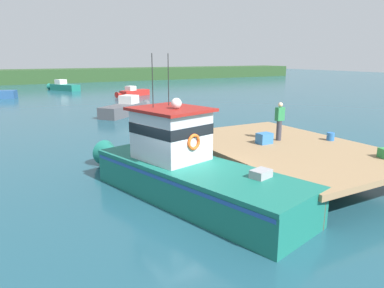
# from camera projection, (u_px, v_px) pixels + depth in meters

# --- Properties ---
(ground_plane) EXTENTS (200.00, 200.00, 0.00)m
(ground_plane) POSITION_uv_depth(u_px,v_px,m) (181.00, 195.00, 12.47)
(ground_plane) COLOR #1E4C5B
(dock) EXTENTS (6.00, 9.00, 1.20)m
(dock) POSITION_uv_depth(u_px,v_px,m) (285.00, 148.00, 14.49)
(dock) COLOR #4C3D2D
(dock) RESTS_ON ground
(main_fishing_boat) EXTENTS (4.50, 9.94, 4.80)m
(main_fishing_boat) POSITION_uv_depth(u_px,v_px,m) (184.00, 168.00, 12.15)
(main_fishing_boat) COLOR #196B5B
(main_fishing_boat) RESTS_ON ground
(crate_stack_mid_dock) EXTENTS (0.62, 0.46, 0.44)m
(crate_stack_mid_dock) POSITION_uv_depth(u_px,v_px,m) (264.00, 138.00, 14.70)
(crate_stack_mid_dock) COLOR #3370B2
(crate_stack_mid_dock) RESTS_ON dock
(bait_bucket) EXTENTS (0.32, 0.32, 0.34)m
(bait_bucket) POSITION_uv_depth(u_px,v_px,m) (331.00, 136.00, 15.27)
(bait_bucket) COLOR #2866B2
(bait_bucket) RESTS_ON dock
(deckhand_by_the_boat) EXTENTS (0.36, 0.22, 1.63)m
(deckhand_by_the_boat) POSITION_uv_depth(u_px,v_px,m) (279.00, 121.00, 15.13)
(deckhand_by_the_boat) COLOR #383842
(deckhand_by_the_boat) RESTS_ON dock
(moored_boat_off_the_point) EXTENTS (5.58, 4.77, 1.56)m
(moored_boat_off_the_point) POSITION_uv_depth(u_px,v_px,m) (126.00, 108.00, 29.58)
(moored_boat_off_the_point) COLOR #4C4C51
(moored_boat_off_the_point) RESTS_ON ground
(moored_boat_outer_mooring) EXTENTS (4.85, 2.80, 1.24)m
(moored_boat_outer_mooring) POSITION_uv_depth(u_px,v_px,m) (133.00, 93.00, 43.65)
(moored_boat_outer_mooring) COLOR red
(moored_boat_outer_mooring) RESTS_ON ground
(moored_boat_mid_harbor) EXTENTS (3.84, 5.85, 1.52)m
(moored_boat_mid_harbor) POSITION_uv_depth(u_px,v_px,m) (63.00, 87.00, 50.97)
(moored_boat_mid_harbor) COLOR #196B5B
(moored_boat_mid_harbor) RESTS_ON ground
(far_shoreline) EXTENTS (120.00, 8.00, 2.40)m
(far_shoreline) POSITION_uv_depth(u_px,v_px,m) (23.00, 76.00, 64.75)
(far_shoreline) COLOR #284723
(far_shoreline) RESTS_ON ground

